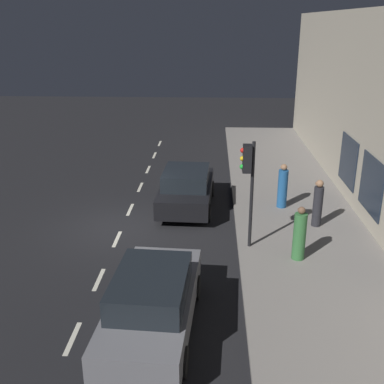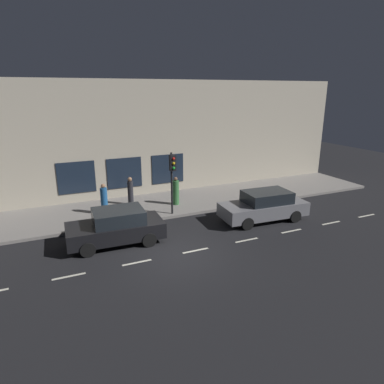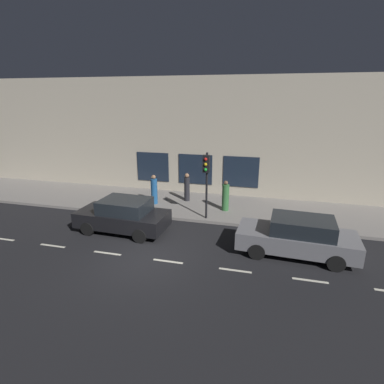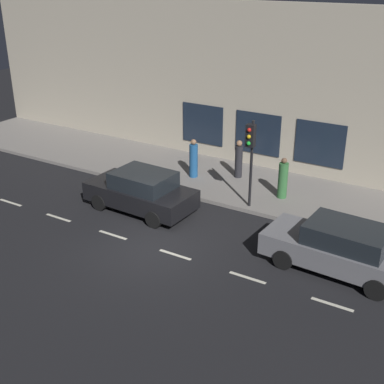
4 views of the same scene
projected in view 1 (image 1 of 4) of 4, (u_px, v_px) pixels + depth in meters
name	position (u px, v px, depth m)	size (l,w,h in m)	color
ground_plane	(123.00, 227.00, 16.51)	(60.00, 60.00, 0.00)	black
sidewalk	(300.00, 228.00, 16.22)	(4.50, 32.00, 0.15)	gray
lane_centre_line	(117.00, 239.00, 15.57)	(0.12, 27.20, 0.01)	beige
traffic_light	(248.00, 171.00, 13.92)	(0.45, 0.32, 3.39)	black
parked_car_0	(186.00, 188.00, 17.94)	(2.13, 4.30, 1.58)	black
parked_car_1	(152.00, 302.00, 10.69)	(2.12, 4.69, 1.58)	slate
pedestrian_0	(318.00, 204.00, 15.98)	(0.33, 0.33, 1.67)	#232328
pedestrian_1	(283.00, 187.00, 17.62)	(0.52, 0.52, 1.71)	#1E5189
pedestrian_2	(299.00, 235.00, 13.74)	(0.53, 0.53, 1.67)	#336B38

